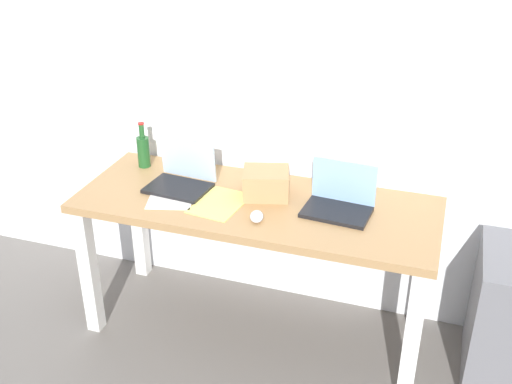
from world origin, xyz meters
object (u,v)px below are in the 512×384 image
object	(u,v)px
computer_mouse	(257,216)
laptop_left	(182,177)
beer_bottle	(143,150)
laptop_right	(339,201)
desk	(256,221)
cardboard_box	(266,183)

from	to	relation	value
computer_mouse	laptop_left	bearing A→B (deg)	139.98
laptop_left	beer_bottle	bearing A→B (deg)	151.45
laptop_left	laptop_right	distance (m)	0.78
laptop_right	laptop_left	bearing A→B (deg)	-179.93
laptop_left	desk	bearing A→B (deg)	-4.89
beer_bottle	computer_mouse	distance (m)	0.82
desk	cardboard_box	distance (m)	0.19
laptop_left	beer_bottle	distance (m)	0.33
desk	laptop_right	bearing A→B (deg)	5.13
computer_mouse	cardboard_box	distance (m)	0.25
laptop_left	computer_mouse	size ratio (longest dim) A/B	3.18
beer_bottle	laptop_left	bearing A→B (deg)	-28.55
beer_bottle	desk	bearing A→B (deg)	-15.54
desk	laptop_right	xyz separation A→B (m)	(0.39, 0.03, 0.16)
laptop_right	cardboard_box	world-z (taller)	laptop_right
computer_mouse	cardboard_box	xyz separation A→B (m)	(-0.03, 0.24, 0.05)
desk	computer_mouse	bearing A→B (deg)	-70.80
laptop_left	laptop_right	size ratio (longest dim) A/B	1.00
laptop_right	desk	bearing A→B (deg)	-174.87
desk	cardboard_box	bearing A→B (deg)	71.90
laptop_left	cardboard_box	distance (m)	0.42
laptop_left	computer_mouse	distance (m)	0.50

